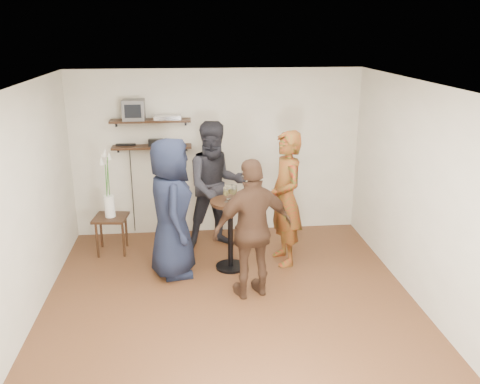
% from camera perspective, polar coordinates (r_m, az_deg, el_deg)
% --- Properties ---
extents(room, '(4.58, 5.08, 2.68)m').
position_cam_1_polar(room, '(5.61, -1.02, -1.60)').
color(room, '#472C17').
rests_on(room, ground).
extents(shelf_upper, '(1.20, 0.25, 0.04)m').
position_cam_1_polar(shelf_upper, '(7.77, -10.02, 7.89)').
color(shelf_upper, black).
rests_on(shelf_upper, room).
extents(shelf_lower, '(1.20, 0.25, 0.04)m').
position_cam_1_polar(shelf_lower, '(7.85, -9.86, 5.02)').
color(shelf_lower, black).
rests_on(shelf_lower, room).
extents(crt_monitor, '(0.32, 0.30, 0.30)m').
position_cam_1_polar(crt_monitor, '(7.76, -11.84, 9.03)').
color(crt_monitor, '#59595B').
rests_on(crt_monitor, shelf_upper).
extents(dvd_deck, '(0.40, 0.24, 0.06)m').
position_cam_1_polar(dvd_deck, '(7.75, -8.13, 8.31)').
color(dvd_deck, silver).
rests_on(dvd_deck, shelf_upper).
extents(radio, '(0.22, 0.10, 0.10)m').
position_cam_1_polar(radio, '(7.83, -9.45, 5.52)').
color(radio, black).
rests_on(radio, shelf_lower).
extents(power_strip, '(0.30, 0.05, 0.03)m').
position_cam_1_polar(power_strip, '(7.93, -12.71, 5.21)').
color(power_strip, black).
rests_on(power_strip, shelf_lower).
extents(side_table, '(0.52, 0.52, 0.56)m').
position_cam_1_polar(side_table, '(7.66, -14.29, -3.33)').
color(side_table, black).
rests_on(side_table, room).
extents(vase_lilies, '(0.20, 0.21, 1.04)m').
position_cam_1_polar(vase_lilies, '(7.52, -14.54, -0.35)').
color(vase_lilies, white).
rests_on(vase_lilies, side_table).
extents(drinks_table, '(0.54, 0.54, 0.98)m').
position_cam_1_polar(drinks_table, '(6.88, -1.08, -3.76)').
color(drinks_table, black).
rests_on(drinks_table, room).
extents(wine_glass_fl, '(0.07, 0.07, 0.20)m').
position_cam_1_polar(wine_glass_fl, '(6.67, -1.57, 0.02)').
color(wine_glass_fl, silver).
rests_on(wine_glass_fl, drinks_table).
extents(wine_glass_fr, '(0.07, 0.07, 0.22)m').
position_cam_1_polar(wine_glass_fr, '(6.67, -0.65, 0.14)').
color(wine_glass_fr, silver).
rests_on(wine_glass_fr, drinks_table).
extents(wine_glass_bl, '(0.07, 0.07, 0.20)m').
position_cam_1_polar(wine_glass_bl, '(6.78, -1.27, 0.29)').
color(wine_glass_bl, silver).
rests_on(wine_glass_bl, drinks_table).
extents(wine_glass_br, '(0.07, 0.07, 0.22)m').
position_cam_1_polar(wine_glass_br, '(6.71, -0.92, 0.22)').
color(wine_glass_br, silver).
rests_on(wine_glass_br, drinks_table).
extents(person_plaid, '(0.56, 0.75, 1.88)m').
position_cam_1_polar(person_plaid, '(6.99, 5.15, -0.75)').
color(person_plaid, '#AF1C14').
rests_on(person_plaid, room).
extents(person_dark, '(1.05, 0.88, 1.91)m').
position_cam_1_polar(person_dark, '(7.48, -2.72, 0.71)').
color(person_dark, black).
rests_on(person_dark, room).
extents(person_navy, '(0.69, 0.97, 1.87)m').
position_cam_1_polar(person_navy, '(6.67, -7.73, -1.84)').
color(person_navy, black).
rests_on(person_navy, room).
extents(person_brown, '(1.10, 0.68, 1.74)m').
position_cam_1_polar(person_brown, '(6.11, 1.49, -4.21)').
color(person_brown, '#3F281B').
rests_on(person_brown, room).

